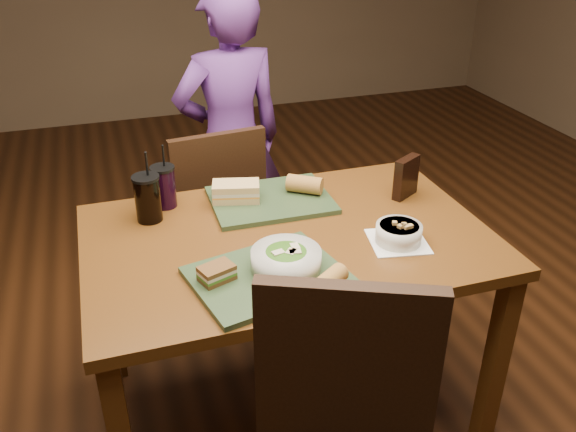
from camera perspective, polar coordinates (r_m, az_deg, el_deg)
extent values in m
plane|color=#381C0B|center=(2.44, 0.00, -17.16)|extent=(6.00, 6.00, 0.00)
cube|color=#5A3312|center=(2.18, 18.82, -12.99)|extent=(0.06, 0.06, 0.71)
cube|color=#5A3312|center=(2.44, -16.51, -7.70)|extent=(0.06, 0.06, 0.71)
cube|color=#5A3312|center=(2.68, 9.79, -3.22)|extent=(0.06, 0.06, 0.71)
cube|color=#5A3312|center=(1.99, 0.00, -2.28)|extent=(1.30, 0.85, 0.04)
cube|color=black|center=(1.48, 5.46, -14.58)|extent=(0.41, 0.21, 0.51)
cube|color=black|center=(2.75, -6.90, -0.58)|extent=(0.43, 0.43, 0.04)
cube|color=black|center=(2.48, -6.39, 2.61)|extent=(0.39, 0.08, 0.47)
cube|color=black|center=(2.70, -9.40, -6.83)|extent=(0.04, 0.04, 0.40)
cube|color=black|center=(2.76, -2.48, -5.67)|extent=(0.04, 0.04, 0.40)
cube|color=black|center=(2.98, -10.48, -3.25)|extent=(0.04, 0.04, 0.40)
cube|color=black|center=(3.03, -4.21, -2.27)|extent=(0.04, 0.04, 0.40)
imported|color=#5B2C7B|center=(2.84, -5.37, 6.93)|extent=(0.56, 0.40, 1.42)
cube|color=#2C4024|center=(1.76, -1.95, -5.64)|extent=(0.48, 0.40, 0.02)
cube|color=#2C4024|center=(2.18, -1.63, 1.50)|extent=(0.43, 0.33, 0.02)
cylinder|color=silver|center=(1.76, -0.17, -4.14)|extent=(0.20, 0.20, 0.06)
ellipsoid|color=#427219|center=(1.75, -0.18, -3.82)|extent=(0.17, 0.17, 0.05)
cube|color=beige|center=(1.73, 0.30, -3.38)|extent=(0.04, 0.04, 0.01)
cube|color=beige|center=(1.73, -0.92, -3.47)|extent=(0.04, 0.03, 0.01)
cube|color=beige|center=(1.76, 0.66, -2.88)|extent=(0.03, 0.03, 0.01)
cube|color=beige|center=(1.73, 0.67, -3.39)|extent=(0.04, 0.03, 0.01)
cube|color=white|center=(1.97, 10.24, -2.37)|extent=(0.21, 0.21, 0.00)
cylinder|color=silver|center=(1.95, 10.31, -1.59)|extent=(0.15, 0.15, 0.06)
cylinder|color=black|center=(1.94, 10.37, -1.02)|extent=(0.12, 0.12, 0.01)
cube|color=#B28947|center=(1.92, 10.45, -0.96)|extent=(0.02, 0.02, 0.01)
cube|color=#B28947|center=(1.92, 11.01, -1.03)|extent=(0.02, 0.02, 0.01)
cube|color=#B28947|center=(1.93, 10.78, -0.92)|extent=(0.02, 0.02, 0.01)
cube|color=#B28947|center=(1.93, 10.81, -0.81)|extent=(0.02, 0.02, 0.01)
cube|color=#B28947|center=(1.93, 11.37, -0.93)|extent=(0.02, 0.02, 0.01)
cube|color=#B28947|center=(1.94, 9.94, -0.65)|extent=(0.02, 0.02, 0.01)
cube|color=#593819|center=(1.74, -6.66, -5.76)|extent=(0.11, 0.09, 0.01)
cube|color=#3F721E|center=(1.73, -6.68, -5.46)|extent=(0.11, 0.09, 0.01)
cube|color=beige|center=(1.73, -6.69, -5.20)|extent=(0.11, 0.09, 0.01)
cube|color=#593819|center=(1.72, -6.72, -4.88)|extent=(0.11, 0.09, 0.01)
cube|color=tan|center=(2.16, -4.86, 1.80)|extent=(0.18, 0.13, 0.02)
cube|color=orange|center=(2.16, -4.88, 2.15)|extent=(0.18, 0.13, 0.01)
cube|color=beige|center=(2.15, -4.89, 2.38)|extent=(0.18, 0.13, 0.01)
cube|color=tan|center=(2.14, -4.91, 2.81)|extent=(0.18, 0.13, 0.02)
cylinder|color=#AD7533|center=(1.68, 3.93, -6.01)|extent=(0.12, 0.11, 0.05)
cylinder|color=#AD7533|center=(2.20, 1.57, 2.97)|extent=(0.14, 0.12, 0.06)
cylinder|color=black|center=(2.08, -12.97, 1.50)|extent=(0.09, 0.09, 0.15)
cylinder|color=black|center=(2.05, -13.21, 3.52)|extent=(0.09, 0.09, 0.01)
cylinder|color=black|center=(2.03, -13.08, 4.68)|extent=(0.01, 0.02, 0.10)
cylinder|color=black|center=(2.17, -11.52, 2.60)|extent=(0.08, 0.08, 0.14)
cylinder|color=black|center=(2.14, -11.71, 4.41)|extent=(0.09, 0.09, 0.01)
cylinder|color=black|center=(2.12, -11.58, 5.46)|extent=(0.01, 0.02, 0.09)
cube|color=black|center=(2.24, 10.99, 3.58)|extent=(0.12, 0.09, 0.15)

